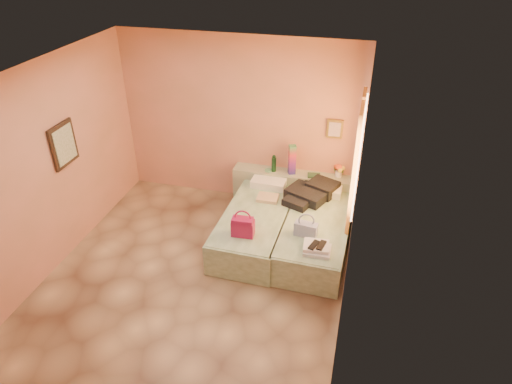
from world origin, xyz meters
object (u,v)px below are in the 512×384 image
bed_left (257,226)px  blue_handbag (306,229)px  towel_stack (317,249)px  bed_right (316,234)px  headboard_ledge (294,190)px  green_book (314,176)px  flower_vase (339,170)px  magenta_handbag (243,226)px  water_bottle (274,164)px

bed_left → blue_handbag: bearing=-24.7°
blue_handbag → towel_stack: size_ratio=0.89×
bed_right → headboard_ledge: bearing=118.1°
green_book → towel_stack: (0.30, -1.73, -0.12)m
flower_vase → magenta_handbag: (-1.12, -1.72, -0.13)m
green_book → towel_stack: bearing=-88.6°
water_bottle → magenta_handbag: bearing=-92.4°
blue_handbag → flower_vase: bearing=86.2°
bed_right → flower_vase: flower_vase is taller
headboard_ledge → flower_vase: 0.84m
water_bottle → green_book: 0.68m
bed_left → bed_right: 0.90m
bed_left → flower_vase: bearing=47.6°
magenta_handbag → headboard_ledge: bearing=72.4°
bed_right → magenta_handbag: bearing=-146.0°
bed_left → water_bottle: water_bottle is taller
magenta_handbag → blue_handbag: 0.86m
magenta_handbag → towel_stack: size_ratio=0.87×
headboard_ledge → flower_vase: size_ratio=8.26×
bed_left → bed_right: (0.90, 0.00, 0.00)m
green_book → bed_left: bearing=-133.0°
water_bottle → magenta_handbag: (-0.07, -1.63, -0.15)m
water_bottle → magenta_handbag: water_bottle is taller
headboard_ledge → water_bottle: water_bottle is taller
headboard_ledge → green_book: (0.32, -0.03, 0.34)m
magenta_handbag → bed_left: bearing=82.6°
headboard_ledge → bed_left: 1.12m
bed_right → magenta_handbag: (-0.94, -0.60, 0.39)m
bed_right → blue_handbag: size_ratio=6.43×
bed_right → blue_handbag: (-0.10, -0.39, 0.35)m
towel_stack → bed_left: bearing=144.6°
blue_handbag → water_bottle: bearing=125.3°
headboard_ledge → blue_handbag: 1.53m
water_bottle → green_book: size_ratio=1.37×
bed_left → water_bottle: size_ratio=7.20×
blue_handbag → green_book: bearing=100.9°
flower_vase → blue_handbag: bearing=-100.7°
bed_left → flower_vase: 1.65m
headboard_ledge → towel_stack: bearing=-70.4°
headboard_ledge → towel_stack: size_ratio=5.86×
bed_right → magenta_handbag: 1.18m
green_book → towel_stack: green_book is taller
headboard_ledge → flower_vase: flower_vase is taller
towel_stack → magenta_handbag: bearing=173.8°
green_book → magenta_handbag: bearing=-123.1°
bed_right → flower_vase: (0.18, 1.12, 0.52)m
magenta_handbag → green_book: bearing=62.0°
headboard_ledge → bed_right: (0.52, -1.05, -0.08)m
towel_stack → green_book: bearing=100.0°
headboard_ledge → green_book: green_book is taller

